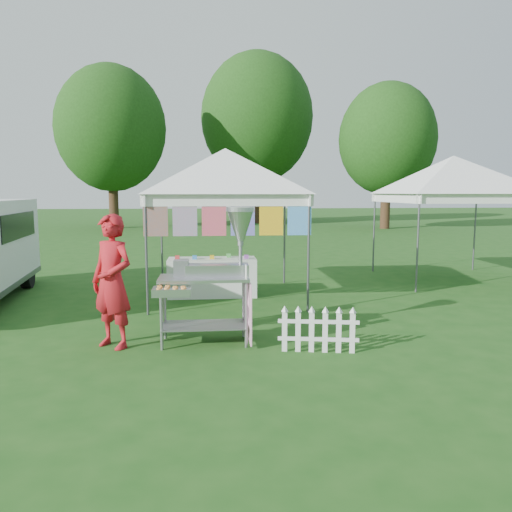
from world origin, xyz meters
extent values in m
plane|color=#1B4C15|center=(0.00, 0.00, 0.00)|extent=(120.00, 120.00, 0.00)
cylinder|color=#59595E|center=(-1.42, 2.08, 1.05)|extent=(0.04, 0.04, 2.10)
cylinder|color=#59595E|center=(1.42, 2.08, 1.05)|extent=(0.04, 0.04, 2.10)
cylinder|color=#59595E|center=(-1.42, 4.92, 1.05)|extent=(0.04, 0.04, 2.10)
cylinder|color=#59595E|center=(1.42, 4.92, 1.05)|extent=(0.04, 0.04, 2.10)
cube|color=white|center=(0.00, 2.08, 2.00)|extent=(3.00, 0.03, 0.22)
cube|color=white|center=(0.00, 4.92, 2.00)|extent=(3.00, 0.03, 0.22)
pyramid|color=white|center=(0.00, 3.50, 3.00)|extent=(4.24, 4.24, 0.90)
cylinder|color=#59595E|center=(0.00, 2.08, 2.08)|extent=(3.00, 0.03, 0.03)
cube|color=#F3590C|center=(-1.25, 2.08, 1.73)|extent=(0.42, 0.01, 0.70)
cube|color=#2FB2AD|center=(-0.75, 2.08, 1.73)|extent=(0.42, 0.01, 0.70)
cube|color=#C81997|center=(-0.25, 2.08, 1.73)|extent=(0.42, 0.01, 0.70)
cube|color=purple|center=(0.25, 2.08, 1.73)|extent=(0.42, 0.01, 0.70)
cube|color=orange|center=(0.75, 2.08, 1.73)|extent=(0.42, 0.01, 0.70)
cube|color=#1741BD|center=(1.25, 2.08, 1.73)|extent=(0.42, 0.01, 0.70)
cylinder|color=#59595E|center=(4.08, 3.58, 1.05)|extent=(0.04, 0.04, 2.10)
cylinder|color=#59595E|center=(4.08, 6.42, 1.05)|extent=(0.04, 0.04, 2.10)
cylinder|color=#59595E|center=(6.92, 6.42, 1.05)|extent=(0.04, 0.04, 2.10)
cube|color=white|center=(5.50, 3.58, 2.00)|extent=(3.00, 0.03, 0.22)
cube|color=white|center=(5.50, 6.42, 2.00)|extent=(3.00, 0.03, 0.22)
pyramid|color=white|center=(5.50, 5.00, 3.00)|extent=(4.24, 4.24, 0.90)
cylinder|color=#59595E|center=(5.50, 3.58, 2.08)|extent=(3.00, 0.03, 0.03)
cylinder|color=#352513|center=(-6.00, 24.00, 1.98)|extent=(0.56, 0.56, 3.96)
ellipsoid|color=#215417|center=(-6.00, 24.00, 5.85)|extent=(6.40, 6.40, 7.36)
cylinder|color=#352513|center=(3.00, 28.00, 2.42)|extent=(0.56, 0.56, 4.84)
ellipsoid|color=#215417|center=(3.00, 28.00, 7.15)|extent=(7.60, 7.60, 8.74)
cylinder|color=#352513|center=(10.00, 22.00, 1.76)|extent=(0.56, 0.56, 3.52)
ellipsoid|color=#215417|center=(10.00, 22.00, 5.20)|extent=(5.60, 5.60, 6.44)
cylinder|color=gray|center=(-0.99, 0.07, 0.47)|extent=(0.04, 0.04, 0.94)
cylinder|color=gray|center=(0.16, 0.07, 0.47)|extent=(0.04, 0.04, 0.94)
cylinder|color=gray|center=(-0.99, 0.60, 0.47)|extent=(0.04, 0.04, 0.94)
cylinder|color=gray|center=(0.16, 0.60, 0.47)|extent=(0.04, 0.04, 0.94)
cube|color=gray|center=(-0.42, 0.34, 0.26)|extent=(1.19, 0.60, 0.02)
cube|color=#B7B7BC|center=(-0.42, 0.34, 0.94)|extent=(1.25, 0.63, 0.04)
cube|color=#B7B7BC|center=(-0.23, 0.39, 1.04)|extent=(0.89, 0.26, 0.16)
cube|color=gray|center=(-0.73, 0.39, 1.07)|extent=(0.21, 0.23, 0.23)
cylinder|color=gray|center=(0.10, 0.39, 1.41)|extent=(0.05, 0.05, 0.94)
cone|color=#B7B7BC|center=(0.10, 0.39, 1.67)|extent=(0.38, 0.38, 0.42)
cylinder|color=#B7B7BC|center=(0.10, 0.39, 1.90)|extent=(0.40, 0.40, 0.06)
cube|color=#B7B7BC|center=(-0.84, -0.06, 0.83)|extent=(0.50, 0.31, 0.10)
cube|color=#FBA9CF|center=(0.22, 0.33, 0.47)|extent=(0.02, 0.78, 0.84)
cube|color=white|center=(0.15, 0.04, 1.06)|extent=(0.02, 0.15, 0.19)
imported|color=#AF151E|center=(-1.67, 0.28, 0.92)|extent=(0.80, 0.75, 1.84)
cube|color=black|center=(-4.17, 3.93, 1.46)|extent=(0.32, 2.57, 0.52)
cylinder|color=black|center=(-4.41, 4.85, 0.32)|extent=(0.28, 0.66, 0.64)
cube|color=white|center=(0.66, -0.15, 0.28)|extent=(0.07, 0.03, 0.56)
cube|color=white|center=(0.83, -0.18, 0.28)|extent=(0.07, 0.03, 0.56)
cube|color=white|center=(1.01, -0.21, 0.28)|extent=(0.07, 0.03, 0.56)
cube|color=white|center=(1.19, -0.24, 0.28)|extent=(0.07, 0.03, 0.56)
cube|color=white|center=(1.37, -0.27, 0.28)|extent=(0.07, 0.03, 0.56)
cube|color=white|center=(1.54, -0.31, 0.28)|extent=(0.07, 0.03, 0.56)
cube|color=white|center=(1.10, -0.23, 0.18)|extent=(1.07, 0.21, 0.05)
cube|color=white|center=(1.10, -0.23, 0.42)|extent=(1.07, 0.21, 0.05)
cube|color=white|center=(-0.29, 3.61, 0.39)|extent=(1.80, 0.70, 0.78)
camera|label=1|loc=(-0.34, -6.59, 2.13)|focal=35.00mm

